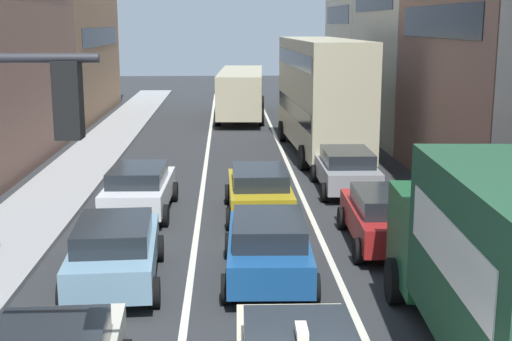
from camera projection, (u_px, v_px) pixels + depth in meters
sidewalk_left at (80, 168)px, 28.05m from camera, size 2.60×64.00×0.14m
lane_stripe_left at (205, 169)px, 28.27m from camera, size 0.16×60.00×0.01m
lane_stripe_right at (289, 168)px, 28.42m from camera, size 0.16×60.00×0.01m
building_row_right at (480, 19)px, 29.67m from camera, size 7.20×43.90×12.78m
removalist_box_truck at (506, 260)px, 11.48m from camera, size 3.01×7.81×3.58m
sedan_centre_lane_second at (268, 246)px, 15.98m from camera, size 2.16×4.35×1.49m
wagon_left_lane_second at (115, 250)px, 15.67m from camera, size 2.27×4.40×1.49m
hatchback_centre_lane_third at (259, 190)px, 21.23m from camera, size 2.10×4.32×1.49m
sedan_left_lane_third at (139, 188)px, 21.52m from camera, size 2.15×4.34×1.49m
sedan_right_lane_behind_truck at (386, 216)px, 18.42m from camera, size 2.16×4.35×1.49m
wagon_right_lane_far at (346, 169)px, 24.32m from camera, size 2.10×4.32×1.49m
bus_mid_queue_primary at (322, 91)px, 30.66m from camera, size 3.13×10.59×5.06m
bus_far_queue_secondary at (241, 90)px, 42.70m from camera, size 3.21×10.62×2.90m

